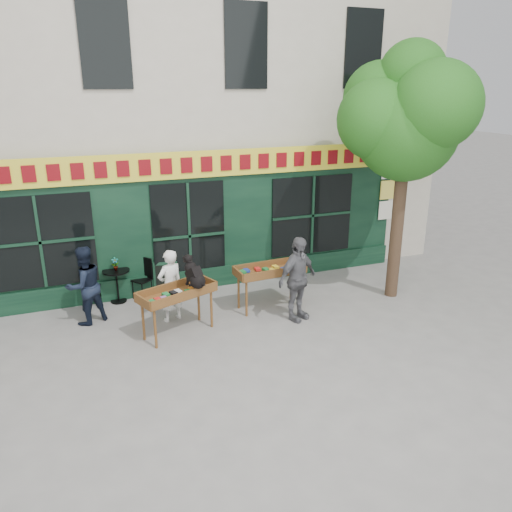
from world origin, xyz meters
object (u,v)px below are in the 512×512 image
(woman, at_px, (170,286))
(man_right, at_px, (297,279))
(dog, at_px, (194,271))
(man_left, at_px, (85,286))
(book_cart_right, at_px, (270,272))
(book_cart_center, at_px, (177,295))
(bistro_table, at_px, (117,279))

(woman, relative_size, man_right, 0.86)
(dog, distance_m, man_left, 2.38)
(book_cart_right, bearing_deg, man_right, -71.37)
(book_cart_center, distance_m, woman, 0.65)
(book_cart_center, distance_m, dog, 0.59)
(man_right, bearing_deg, man_left, 137.99)
(dog, height_order, man_right, man_right)
(book_cart_center, bearing_deg, book_cart_right, -7.73)
(woman, bearing_deg, dog, 95.73)
(woman, relative_size, bistro_table, 2.03)
(man_right, bearing_deg, bistro_table, 123.33)
(book_cart_right, height_order, bistro_table, book_cart_right)
(dog, bearing_deg, book_cart_center, 151.04)
(book_cart_right, bearing_deg, woman, 172.91)
(dog, bearing_deg, book_cart_right, -3.85)
(book_cart_center, bearing_deg, man_left, 124.16)
(book_cart_right, xyz_separation_m, man_right, (0.30, -0.75, 0.08))
(bistro_table, bearing_deg, man_right, -33.50)
(woman, relative_size, book_cart_right, 1.01)
(dog, bearing_deg, man_right, -26.20)
(book_cart_center, xyz_separation_m, man_right, (2.46, -0.25, 0.08))
(bistro_table, bearing_deg, book_cart_right, -25.84)
(book_cart_center, distance_m, bistro_table, 2.23)
(book_cart_center, bearing_deg, bistro_table, 94.43)
(book_cart_right, distance_m, man_right, 0.81)
(bistro_table, relative_size, man_left, 0.46)
(book_cart_right, distance_m, bistro_table, 3.46)
(book_cart_right, relative_size, man_left, 0.93)
(book_cart_right, relative_size, bistro_table, 2.02)
(book_cart_center, height_order, woman, woman)
(dog, height_order, woman, dog)
(dog, height_order, man_left, man_left)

